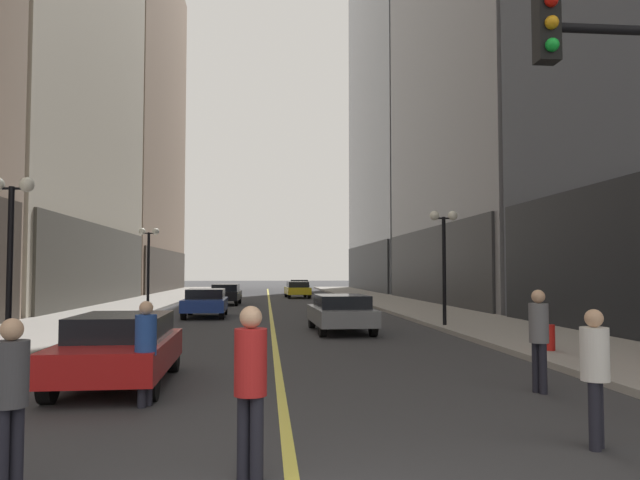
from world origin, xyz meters
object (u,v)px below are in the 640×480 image
car_black (226,294)px  pedestrian_with_orange_bag (10,390)px  fire_hydrant_right (549,340)px  car_blue (206,302)px  street_lamp_right_mid (444,242)px  car_yellow (297,289)px  street_lamp_left_near (11,225)px  street_lamp_left_far (149,250)px  pedestrian_in_white_shirt (595,367)px  pedestrian_in_blue_hoodie (146,345)px  car_navy (299,286)px  pedestrian_in_red_jacket (250,378)px  car_grey (341,312)px  car_red (120,347)px  pedestrian_in_grey_suit (539,332)px

car_black → pedestrian_with_orange_bag: pedestrian_with_orange_bag is taller
car_black → fire_hydrant_right: 26.56m
car_blue → street_lamp_right_mid: 11.91m
car_yellow → street_lamp_left_near: street_lamp_left_near is taller
street_lamp_left_far → street_lamp_right_mid: (12.80, -10.22, 0.00)m
pedestrian_in_white_shirt → pedestrian_in_blue_hoodie: pedestrian_in_white_shirt is taller
pedestrian_with_orange_bag → car_navy: bearing=83.8°
pedestrian_in_white_shirt → street_lamp_left_far: street_lamp_left_far is taller
street_lamp_right_mid → fire_hydrant_right: (0.50, -7.36, -2.86)m
car_black → car_navy: same height
pedestrian_in_white_shirt → pedestrian_in_red_jacket: bearing=-169.8°
fire_hydrant_right → pedestrian_in_white_shirt: bearing=-112.3°
street_lamp_left_far → car_grey: bearing=-51.5°
car_blue → street_lamp_left_near: bearing=-103.5°
car_grey → pedestrian_in_blue_hoodie: size_ratio=2.76×
car_black → pedestrian_with_orange_bag: (0.05, -33.30, 0.26)m
car_red → car_blue: same height
street_lamp_left_near → car_yellow: bearing=75.6°
car_navy → pedestrian_in_blue_hoodie: pedestrian_in_blue_hoodie is taller
car_blue → pedestrian_in_grey_suit: 20.06m
car_navy → pedestrian_in_red_jacket: size_ratio=2.29×
car_grey → pedestrian_in_red_jacket: size_ratio=2.58×
pedestrian_with_orange_bag → car_red: bearing=92.5°
car_grey → pedestrian_in_blue_hoodie: (-4.57, -11.42, 0.25)m
pedestrian_in_grey_suit → street_lamp_left_far: (-10.96, 22.02, 2.19)m
car_black → street_lamp_left_far: 8.38m
car_grey → car_yellow: bearing=90.2°
car_yellow → fire_hydrant_right: bearing=-82.3°
pedestrian_with_orange_bag → street_lamp_left_far: size_ratio=0.38×
car_yellow → car_red: bearing=-98.1°
car_red → pedestrian_in_grey_suit: size_ratio=2.34×
street_lamp_right_mid → car_red: bearing=-132.3°
street_lamp_left_near → street_lamp_right_mid: same height
pedestrian_in_white_shirt → pedestrian_in_red_jacket: (-4.16, -0.75, 0.07)m
car_black → pedestrian_in_red_jacket: pedestrian_in_red_jacket is taller
car_navy → fire_hydrant_right: bearing=-85.0°
pedestrian_in_blue_hoodie → street_lamp_left_far: size_ratio=0.38×
street_lamp_left_near → street_lamp_right_mid: (12.80, 7.08, 0.00)m
car_blue → street_lamp_left_far: bearing=133.7°
car_black → pedestrian_in_white_shirt: size_ratio=2.42×
car_blue → pedestrian_in_grey_suit: size_ratio=2.28×
car_grey → pedestrian_in_grey_suit: (2.18, -10.96, 0.35)m
pedestrian_with_orange_bag → street_lamp_right_mid: bearing=60.1°
pedestrian_in_red_jacket → car_grey: bearing=79.4°
pedestrian_in_red_jacket → street_lamp_left_near: 10.84m
pedestrian_in_grey_suit → street_lamp_left_near: (-10.96, 4.72, 2.19)m
pedestrian_in_white_shirt → pedestrian_in_blue_hoodie: size_ratio=1.01×
pedestrian_in_blue_hoodie → street_lamp_right_mid: bearing=55.0°
car_navy → pedestrian_in_red_jacket: pedestrian_in_red_jacket is taller
pedestrian_in_grey_suit → street_lamp_right_mid: (1.84, 11.80, 2.19)m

